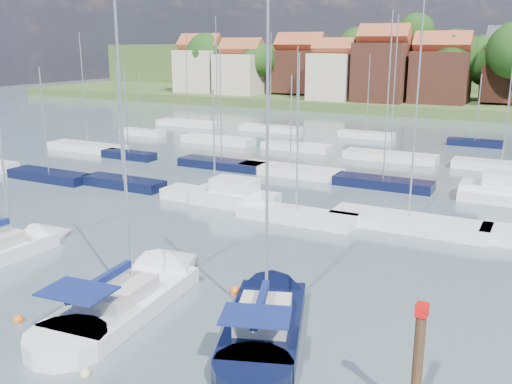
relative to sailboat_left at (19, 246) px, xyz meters
The scene contains 9 objects.
ground 37.14m from the sailboat_left, 71.19° to the left, with size 260.00×260.00×0.00m, color #43535B.
sailboat_left is the anchor object (origin of this frame).
sailboat_centre 10.89m from the sailboat_left, ahead, with size 4.76×13.60×18.02m.
sailboat_navy 17.55m from the sailboat_left, ahead, with size 7.08×12.40×16.65m.
buoy_c 9.83m from the sailboat_left, 40.78° to the right, with size 0.50×0.50×0.50m, color #D85914.
buoy_d 15.77m from the sailboat_left, 31.72° to the right, with size 0.42×0.42×0.42m, color beige.
buoy_e 14.82m from the sailboat_left, ahead, with size 0.54×0.54×0.54m, color #D85914.
marina_field 33.34m from the sailboat_left, 65.39° to the left, with size 79.62×41.41×15.93m.
far_shore_town 128.68m from the sailboat_left, 83.66° to the left, with size 212.46×90.00×22.27m.
Camera 1 is at (16.44, -17.71, 12.55)m, focal length 40.00 mm.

